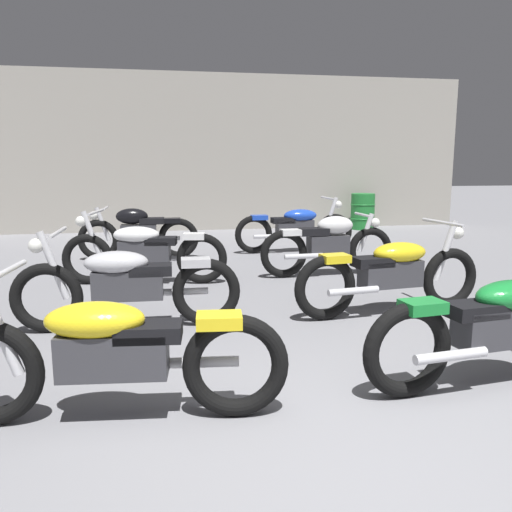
{
  "coord_description": "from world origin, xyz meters",
  "views": [
    {
      "loc": [
        -1.07,
        -2.35,
        1.6
      ],
      "look_at": [
        0.0,
        3.39,
        0.55
      ],
      "focal_mm": 36.95,
      "sensor_mm": 36.0,
      "label": 1
    }
  ],
  "objects": [
    {
      "name": "ground_plane",
      "position": [
        0.0,
        0.0,
        0.0
      ],
      "size": [
        60.0,
        60.0,
        0.0
      ],
      "primitive_type": "plane",
      "color": "gray"
    },
    {
      "name": "back_wall",
      "position": [
        0.0,
        10.18,
        1.8
      ],
      "size": [
        12.68,
        0.24,
        3.6
      ],
      "primitive_type": "cube",
      "color": "#9E998E",
      "rests_on": "ground"
    },
    {
      "name": "motorcycle_left_row_0",
      "position": [
        -1.38,
        0.83,
        0.45
      ],
      "size": [
        2.17,
        0.68,
        0.97
      ],
      "color": "black",
      "rests_on": "ground"
    },
    {
      "name": "motorcycle_left_row_1",
      "position": [
        -1.39,
        2.71,
        0.45
      ],
      "size": [
        2.17,
        0.68,
        0.97
      ],
      "color": "black",
      "rests_on": "ground"
    },
    {
      "name": "motorcycle_left_row_2",
      "position": [
        -1.27,
        4.63,
        0.45
      ],
      "size": [
        2.16,
        0.68,
        0.97
      ],
      "color": "black",
      "rests_on": "ground"
    },
    {
      "name": "motorcycle_left_row_3",
      "position": [
        -1.41,
        6.5,
        0.46
      ],
      "size": [
        1.97,
        0.48,
        0.88
      ],
      "color": "black",
      "rests_on": "ground"
    },
    {
      "name": "motorcycle_right_row_0",
      "position": [
        1.33,
        0.9,
        0.45
      ],
      "size": [
        2.17,
        0.68,
        0.97
      ],
      "color": "black",
      "rests_on": "ground"
    },
    {
      "name": "motorcycle_right_row_1",
      "position": [
        1.33,
        2.72,
        0.45
      ],
      "size": [
        2.17,
        0.68,
        0.97
      ],
      "color": "black",
      "rests_on": "ground"
    },
    {
      "name": "motorcycle_right_row_2",
      "position": [
        1.29,
        4.69,
        0.46
      ],
      "size": [
        1.97,
        0.48,
        0.88
      ],
      "color": "black",
      "rests_on": "ground"
    },
    {
      "name": "motorcycle_right_row_3",
      "position": [
        1.33,
        6.7,
        0.45
      ],
      "size": [
        2.17,
        0.68,
        0.97
      ],
      "color": "black",
      "rests_on": "ground"
    },
    {
      "name": "oil_drum",
      "position": [
        3.75,
        9.55,
        0.43
      ],
      "size": [
        0.59,
        0.59,
        0.85
      ],
      "color": "#1E722D",
      "rests_on": "ground"
    }
  ]
}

